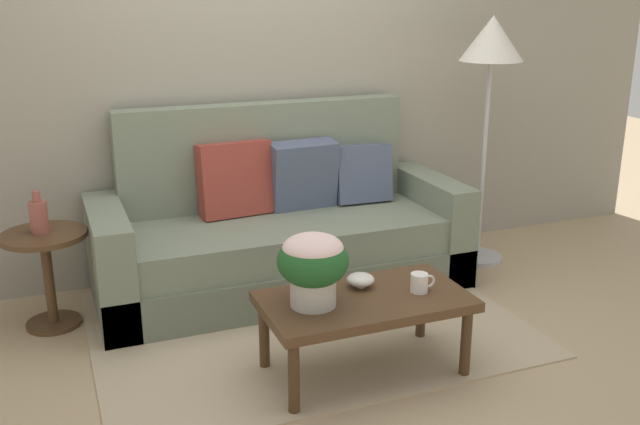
{
  "coord_description": "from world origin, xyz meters",
  "views": [
    {
      "loc": [
        -1.29,
        -3.31,
        1.83
      ],
      "look_at": [
        0.07,
        0.12,
        0.67
      ],
      "focal_mm": 40.03,
      "sensor_mm": 36.0,
      "label": 1
    }
  ],
  "objects": [
    {
      "name": "ground_plane",
      "position": [
        0.0,
        0.0,
        0.0
      ],
      "size": [
        14.0,
        14.0,
        0.0
      ],
      "primitive_type": "plane",
      "color": "tan"
    },
    {
      "name": "wall_back",
      "position": [
        0.0,
        1.22,
        1.48
      ],
      "size": [
        6.4,
        0.12,
        2.96
      ],
      "primitive_type": "cube",
      "color": "gray",
      "rests_on": "ground"
    },
    {
      "name": "area_rug",
      "position": [
        0.0,
        0.17,
        0.01
      ],
      "size": [
        2.35,
        1.8,
        0.01
      ],
      "primitive_type": "cube",
      "color": "tan",
      "rests_on": "ground"
    },
    {
      "name": "couch",
      "position": [
        0.06,
        0.75,
        0.35
      ],
      "size": [
        2.29,
        0.88,
        1.14
      ],
      "color": "#626B59",
      "rests_on": "ground"
    },
    {
      "name": "coffee_table",
      "position": [
        0.09,
        -0.44,
        0.36
      ],
      "size": [
        1.01,
        0.55,
        0.41
      ],
      "color": "#442D1B",
      "rests_on": "ground"
    },
    {
      "name": "side_table",
      "position": [
        -1.33,
        0.68,
        0.38
      ],
      "size": [
        0.47,
        0.47,
        0.55
      ],
      "color": "#4C331E",
      "rests_on": "ground"
    },
    {
      "name": "floor_lamp",
      "position": [
        1.5,
        0.68,
        1.41
      ],
      "size": [
        0.42,
        0.42,
        1.67
      ],
      "color": "#B2B2B7",
      "rests_on": "ground"
    },
    {
      "name": "potted_plant",
      "position": [
        -0.18,
        -0.43,
        0.62
      ],
      "size": [
        0.34,
        0.34,
        0.35
      ],
      "color": "#B7B2A8",
      "rests_on": "coffee_table"
    },
    {
      "name": "coffee_mug",
      "position": [
        0.36,
        -0.48,
        0.45
      ],
      "size": [
        0.13,
        0.09,
        0.1
      ],
      "color": "white",
      "rests_on": "coffee_table"
    },
    {
      "name": "snack_bowl",
      "position": [
        0.12,
        -0.32,
        0.44
      ],
      "size": [
        0.14,
        0.14,
        0.07
      ],
      "color": "silver",
      "rests_on": "coffee_table"
    },
    {
      "name": "table_vase",
      "position": [
        -1.35,
        0.69,
        0.65
      ],
      "size": [
        0.1,
        0.1,
        0.24
      ],
      "color": "#934C42",
      "rests_on": "side_table"
    }
  ]
}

